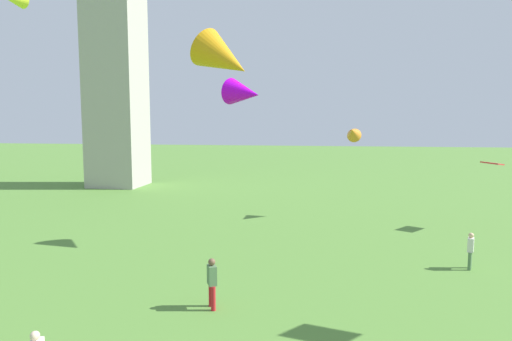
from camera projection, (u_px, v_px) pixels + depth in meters
The scene contains 6 objects.
person_2 at pixel (470, 249), 20.86m from camera, with size 0.38×0.50×1.68m.
person_4 at pixel (212, 280), 16.49m from camera, with size 0.46×0.55×1.84m.
kite_flying_1 at pixel (244, 93), 24.15m from camera, with size 2.59×2.34×1.68m.
kite_flying_3 at pixel (353, 133), 31.35m from camera, with size 1.26×1.77×1.36m.
kite_flying_4 at pixel (492, 163), 28.15m from camera, with size 1.65×1.78×0.30m.
kite_flying_5 at pixel (225, 59), 17.35m from camera, with size 3.02×2.50×2.37m.
Camera 1 is at (4.66, -0.16, 6.74)m, focal length 32.45 mm.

